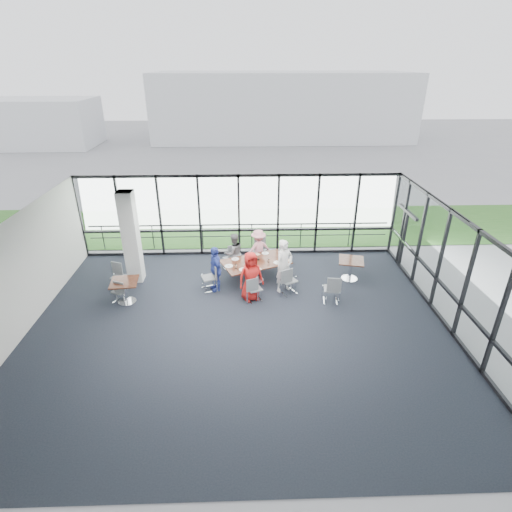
{
  "coord_description": "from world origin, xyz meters",
  "views": [
    {
      "loc": [
        0.19,
        -9.38,
        6.91
      ],
      "look_at": [
        0.57,
        2.48,
        1.1
      ],
      "focal_mm": 28.0,
      "sensor_mm": 36.0,
      "label": 1
    }
  ],
  "objects_px": {
    "chair_spare_la": "(119,291)",
    "chair_spare_r": "(331,289)",
    "diner_near_right": "(284,266)",
    "diner_far_right": "(258,249)",
    "chair_main_fl": "(230,259)",
    "side_table_left": "(125,285)",
    "side_table_right": "(351,263)",
    "chair_spare_lb": "(119,277)",
    "structural_column": "(131,238)",
    "main_table": "(256,264)",
    "chair_main_nl": "(254,289)",
    "diner_near_left": "(251,276)",
    "diner_end": "(215,269)",
    "diner_far_left": "(234,253)",
    "chair_main_fr": "(258,253)",
    "chair_main_nr": "(289,280)",
    "chair_main_end": "(209,277)"
  },
  "relations": [
    {
      "from": "chair_main_nr",
      "to": "diner_far_left",
      "type": "bearing_deg",
      "value": 112.65
    },
    {
      "from": "main_table",
      "to": "chair_main_nr",
      "type": "xyz_separation_m",
      "value": [
        1.05,
        -0.86,
        -0.18
      ]
    },
    {
      "from": "diner_far_left",
      "to": "chair_spare_r",
      "type": "relative_size",
      "value": 1.59
    },
    {
      "from": "diner_end",
      "to": "chair_main_end",
      "type": "bearing_deg",
      "value": -107.36
    },
    {
      "from": "chair_main_nr",
      "to": "structural_column",
      "type": "bearing_deg",
      "value": 141.04
    },
    {
      "from": "chair_main_fl",
      "to": "chair_spare_lb",
      "type": "bearing_deg",
      "value": -10.8
    },
    {
      "from": "side_table_right",
      "to": "structural_column",
      "type": "bearing_deg",
      "value": 178.32
    },
    {
      "from": "diner_near_left",
      "to": "diner_end",
      "type": "xyz_separation_m",
      "value": [
        -1.15,
        0.65,
        -0.04
      ]
    },
    {
      "from": "diner_near_right",
      "to": "chair_main_nl",
      "type": "xyz_separation_m",
      "value": [
        -0.99,
        -0.6,
        -0.48
      ]
    },
    {
      "from": "main_table",
      "to": "chair_spare_r",
      "type": "distance_m",
      "value": 2.75
    },
    {
      "from": "diner_far_right",
      "to": "chair_spare_la",
      "type": "xyz_separation_m",
      "value": [
        -4.48,
        -2.23,
        -0.35
      ]
    },
    {
      "from": "diner_far_left",
      "to": "chair_spare_r",
      "type": "height_order",
      "value": "diner_far_left"
    },
    {
      "from": "chair_spare_r",
      "to": "chair_main_nl",
      "type": "bearing_deg",
      "value": -176.23
    },
    {
      "from": "chair_main_end",
      "to": "diner_far_left",
      "type": "bearing_deg",
      "value": 126.39
    },
    {
      "from": "diner_far_right",
      "to": "chair_main_fr",
      "type": "relative_size",
      "value": 1.51
    },
    {
      "from": "diner_end",
      "to": "chair_main_fr",
      "type": "relative_size",
      "value": 1.59
    },
    {
      "from": "chair_main_nr",
      "to": "chair_main_fl",
      "type": "bearing_deg",
      "value": 111.31
    },
    {
      "from": "structural_column",
      "to": "chair_main_nr",
      "type": "bearing_deg",
      "value": -11.69
    },
    {
      "from": "chair_main_fr",
      "to": "chair_spare_lb",
      "type": "bearing_deg",
      "value": -5.02
    },
    {
      "from": "main_table",
      "to": "chair_main_nl",
      "type": "xyz_separation_m",
      "value": [
        -0.08,
        -1.27,
        -0.22
      ]
    },
    {
      "from": "side_table_right",
      "to": "chair_main_end",
      "type": "relative_size",
      "value": 1.09
    },
    {
      "from": "main_table",
      "to": "chair_main_fr",
      "type": "distance_m",
      "value": 1.21
    },
    {
      "from": "diner_end",
      "to": "main_table",
      "type": "bearing_deg",
      "value": 91.3
    },
    {
      "from": "diner_end",
      "to": "chair_main_end",
      "type": "distance_m",
      "value": 0.39
    },
    {
      "from": "side_table_right",
      "to": "chair_main_nr",
      "type": "distance_m",
      "value": 2.41
    },
    {
      "from": "diner_far_left",
      "to": "structural_column",
      "type": "bearing_deg",
      "value": -19.11
    },
    {
      "from": "structural_column",
      "to": "chair_main_nl",
      "type": "relative_size",
      "value": 3.75
    },
    {
      "from": "structural_column",
      "to": "chair_spare_la",
      "type": "distance_m",
      "value": 1.89
    },
    {
      "from": "structural_column",
      "to": "chair_spare_r",
      "type": "distance_m",
      "value": 6.81
    },
    {
      "from": "diner_near_left",
      "to": "diner_far_left",
      "type": "relative_size",
      "value": 1.1
    },
    {
      "from": "chair_main_fl",
      "to": "chair_main_end",
      "type": "distance_m",
      "value": 1.57
    },
    {
      "from": "chair_main_fl",
      "to": "chair_main_fr",
      "type": "height_order",
      "value": "chair_main_fr"
    },
    {
      "from": "chair_spare_lb",
      "to": "diner_end",
      "type": "bearing_deg",
      "value": -161.1
    },
    {
      "from": "chair_main_fl",
      "to": "side_table_left",
      "type": "bearing_deg",
      "value": 3.55
    },
    {
      "from": "structural_column",
      "to": "diner_far_right",
      "type": "height_order",
      "value": "structural_column"
    },
    {
      "from": "chair_main_nl",
      "to": "chair_spare_r",
      "type": "height_order",
      "value": "chair_spare_r"
    },
    {
      "from": "main_table",
      "to": "chair_spare_la",
      "type": "xyz_separation_m",
      "value": [
        -4.35,
        -1.23,
        -0.25
      ]
    },
    {
      "from": "side_table_right",
      "to": "diner_end",
      "type": "distance_m",
      "value": 4.68
    },
    {
      "from": "main_table",
      "to": "diner_end",
      "type": "distance_m",
      "value": 1.46
    },
    {
      "from": "side_table_right",
      "to": "chair_main_fr",
      "type": "height_order",
      "value": "chair_main_fr"
    },
    {
      "from": "diner_near_right",
      "to": "diner_far_right",
      "type": "relative_size",
      "value": 1.22
    },
    {
      "from": "chair_spare_la",
      "to": "chair_spare_r",
      "type": "distance_m",
      "value": 6.69
    },
    {
      "from": "diner_far_left",
      "to": "chair_main_nl",
      "type": "relative_size",
      "value": 1.76
    },
    {
      "from": "diner_far_left",
      "to": "chair_main_end",
      "type": "xyz_separation_m",
      "value": [
        -0.8,
        -1.23,
        -0.29
      ]
    },
    {
      "from": "side_table_right",
      "to": "chair_spare_lb",
      "type": "xyz_separation_m",
      "value": [
        -7.88,
        -0.38,
        -0.19
      ]
    },
    {
      "from": "main_table",
      "to": "chair_spare_la",
      "type": "height_order",
      "value": "chair_spare_la"
    },
    {
      "from": "side_table_left",
      "to": "chair_spare_la",
      "type": "height_order",
      "value": "chair_spare_la"
    },
    {
      "from": "diner_end",
      "to": "chair_main_end",
      "type": "height_order",
      "value": "diner_end"
    },
    {
      "from": "diner_near_left",
      "to": "diner_near_right",
      "type": "height_order",
      "value": "diner_near_right"
    },
    {
      "from": "chair_main_nl",
      "to": "chair_main_fr",
      "type": "distance_m",
      "value": 2.47
    }
  ]
}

